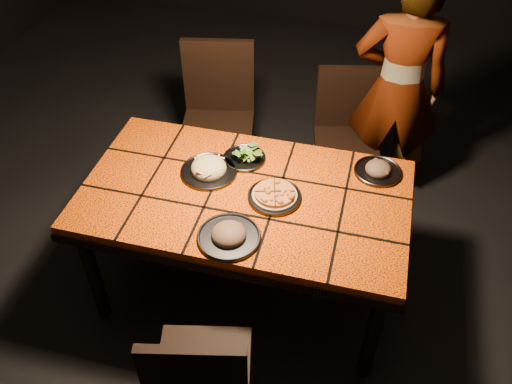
% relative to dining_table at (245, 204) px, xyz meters
% --- Properties ---
extents(room_shell, '(6.04, 7.04, 3.08)m').
position_rel_dining_table_xyz_m(room_shell, '(0.00, 0.00, 0.83)').
color(room_shell, black).
rests_on(room_shell, ground).
extents(dining_table, '(1.62, 0.92, 0.75)m').
position_rel_dining_table_xyz_m(dining_table, '(0.00, 0.00, 0.00)').
color(dining_table, '#FD5808').
rests_on(dining_table, ground).
extents(chair_near, '(0.48, 0.48, 0.88)m').
position_rel_dining_table_xyz_m(chair_near, '(0.04, -0.86, -0.16)').
color(chair_near, black).
rests_on(chair_near, ground).
extents(chair_far_left, '(0.53, 0.53, 1.00)m').
position_rel_dining_table_xyz_m(chair_far_left, '(-0.42, 0.89, -0.10)').
color(chair_far_left, black).
rests_on(chair_far_left, ground).
extents(chair_far_right, '(0.48, 0.48, 0.88)m').
position_rel_dining_table_xyz_m(chair_far_right, '(0.39, 1.01, -0.17)').
color(chair_far_right, black).
rests_on(chair_far_right, ground).
extents(diner, '(0.59, 0.41, 1.57)m').
position_rel_dining_table_xyz_m(diner, '(0.67, 1.08, 0.11)').
color(diner, brown).
rests_on(diner, ground).
extents(plate_pizza, '(0.27, 0.27, 0.04)m').
position_rel_dining_table_xyz_m(plate_pizza, '(0.15, -0.00, 0.10)').
color(plate_pizza, '#3E3F44').
rests_on(plate_pizza, dining_table).
extents(plate_pasta, '(0.29, 0.29, 0.10)m').
position_rel_dining_table_xyz_m(plate_pasta, '(-0.21, 0.10, 0.10)').
color(plate_pasta, '#3E3F44').
rests_on(plate_pasta, dining_table).
extents(plate_salad, '(0.22, 0.22, 0.07)m').
position_rel_dining_table_xyz_m(plate_salad, '(-0.07, 0.24, 0.10)').
color(plate_salad, '#3E3F44').
rests_on(plate_salad, dining_table).
extents(plate_mushroom_a, '(0.29, 0.29, 0.09)m').
position_rel_dining_table_xyz_m(plate_mushroom_a, '(0.01, -0.31, 0.10)').
color(plate_mushroom_a, '#3E3F44').
rests_on(plate_mushroom_a, dining_table).
extents(plate_mushroom_b, '(0.24, 0.24, 0.08)m').
position_rel_dining_table_xyz_m(plate_mushroom_b, '(0.62, 0.31, 0.10)').
color(plate_mushroom_b, '#3E3F44').
rests_on(plate_mushroom_b, dining_table).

